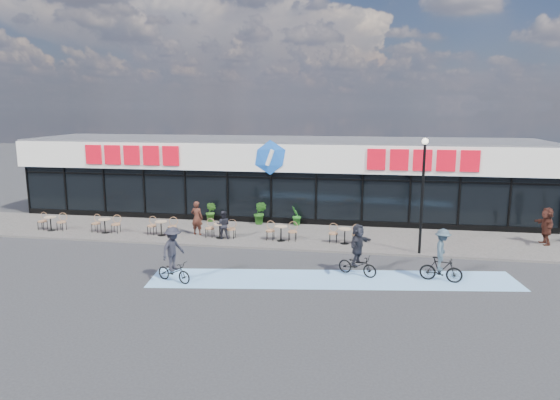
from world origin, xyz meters
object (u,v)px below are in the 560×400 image
potted_plant_left (211,212)px  cyclist_b (442,258)px  lamp_post (423,186)px  patron_left (197,218)px  cyclist_a (358,252)px  potted_plant_mid (260,213)px  pedestrian_a (546,226)px  patron_right (223,225)px  potted_plant_right (296,216)px  bistro_set_0 (52,222)px

potted_plant_left → cyclist_b: bearing=-34.0°
lamp_post → patron_left: 11.13m
cyclist_a → potted_plant_mid: bearing=126.5°
lamp_post → pedestrian_a: 6.87m
potted_plant_mid → patron_left: (-2.69, -2.73, 0.22)m
patron_right → pedestrian_a: 15.39m
potted_plant_left → pedestrian_a: (17.01, -1.86, 0.32)m
patron_left → cyclist_b: 12.25m
pedestrian_a → lamp_post: bearing=-71.1°
potted_plant_left → patron_right: patron_right is taller
patron_left → pedestrian_a: size_ratio=0.97×
potted_plant_right → patron_left: 5.49m
lamp_post → potted_plant_right: bearing=145.0°
bistro_set_0 → patron_left: size_ratio=0.89×
lamp_post → bistro_set_0: lamp_post is taller
potted_plant_mid → lamp_post: bearing=-27.3°
lamp_post → pedestrian_a: lamp_post is taller
lamp_post → potted_plant_left: 12.08m
potted_plant_mid → cyclist_a: size_ratio=0.62×
lamp_post → cyclist_a: (-2.68, -3.15, -2.21)m
bistro_set_0 → potted_plant_left: (7.69, 3.28, 0.11)m
patron_left → cyclist_a: bearing=160.0°
potted_plant_mid → patron_left: size_ratio=0.74×
patron_right → bistro_set_0: bearing=-6.2°
lamp_post → cyclist_b: size_ratio=2.50×
patron_left → patron_right: size_ratio=1.24×
potted_plant_left → cyclist_a: 11.21m
potted_plant_right → bistro_set_0: bearing=-165.7°
patron_left → pedestrian_a: 16.87m
bistro_set_0 → potted_plant_right: potted_plant_right is taller
potted_plant_left → potted_plant_mid: potted_plant_mid is taller
lamp_post → potted_plant_left: bearing=158.3°
potted_plant_left → pedestrian_a: size_ratio=0.64×
bistro_set_0 → potted_plant_mid: potted_plant_mid is taller
potted_plant_left → lamp_post: bearing=-21.7°
bistro_set_0 → potted_plant_right: 12.96m
bistro_set_0 → cyclist_a: 16.56m
potted_plant_mid → potted_plant_right: size_ratio=1.18×
bistro_set_0 → potted_plant_right: bearing=14.3°
potted_plant_right → cyclist_b: size_ratio=0.53×
potted_plant_mid → patron_right: (-1.17, -3.25, 0.05)m
potted_plant_mid → patron_right: bearing=-109.7°
potted_plant_mid → cyclist_b: 11.41m
potted_plant_right → patron_left: size_ratio=0.63×
pedestrian_a → cyclist_b: (-5.57, -5.85, -0.06)m
bistro_set_0 → patron_left: 7.89m
cyclist_a → cyclist_b: cyclist_a is taller
bistro_set_0 → pedestrian_a: pedestrian_a is taller
potted_plant_mid → cyclist_a: 9.15m
potted_plant_right → pedestrian_a: (12.14, -1.77, 0.35)m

